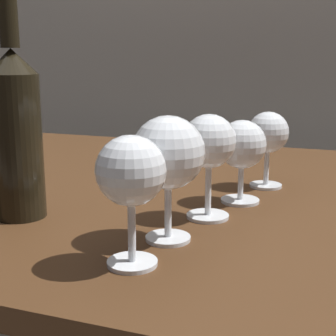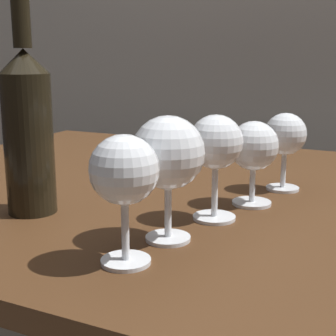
% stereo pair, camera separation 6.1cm
% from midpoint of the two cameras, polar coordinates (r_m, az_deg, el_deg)
% --- Properties ---
extents(dining_table, '(1.18, 0.93, 0.77)m').
position_cam_midpoint_polar(dining_table, '(0.92, -2.75, -8.05)').
color(dining_table, '#472B16').
rests_on(dining_table, ground_plane).
extents(wine_glass_cabernet, '(0.08, 0.08, 0.15)m').
position_cam_midpoint_polar(wine_glass_cabernet, '(0.54, -7.58, -0.75)').
color(wine_glass_cabernet, white).
rests_on(wine_glass_cabernet, dining_table).
extents(wine_glass_amber, '(0.09, 0.09, 0.16)m').
position_cam_midpoint_polar(wine_glass_amber, '(0.61, -2.88, 1.49)').
color(wine_glass_amber, white).
rests_on(wine_glass_amber, dining_table).
extents(wine_glass_merlot, '(0.08, 0.08, 0.15)m').
position_cam_midpoint_polar(wine_glass_merlot, '(0.69, 2.27, 2.81)').
color(wine_glass_merlot, white).
rests_on(wine_glass_merlot, dining_table).
extents(wine_glass_rose, '(0.08, 0.08, 0.13)m').
position_cam_midpoint_polar(wine_glass_rose, '(0.78, 6.33, 2.47)').
color(wine_glass_rose, white).
rests_on(wine_glass_rose, dining_table).
extents(wine_glass_chardonnay, '(0.07, 0.07, 0.14)m').
position_cam_midpoint_polar(wine_glass_chardonnay, '(0.88, 9.55, 3.81)').
color(wine_glass_chardonnay, white).
rests_on(wine_glass_chardonnay, dining_table).
extents(wine_bottle, '(0.07, 0.07, 0.33)m').
position_cam_midpoint_polar(wine_bottle, '(0.74, -19.47, 4.15)').
color(wine_bottle, black).
rests_on(wine_bottle, dining_table).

